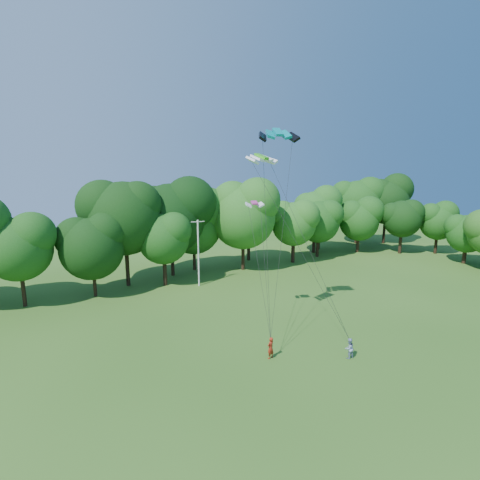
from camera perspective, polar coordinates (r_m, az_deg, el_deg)
utility_pole at (r=44.55m, az=-6.36°, el=-1.90°), size 1.58×0.42×8.01m
kite_flyer_left at (r=29.19m, az=4.67°, el=-16.07°), size 0.70×0.55×1.68m
kite_flyer_right at (r=30.29m, az=16.29°, el=-15.56°), size 0.81×0.65×1.57m
kite_teal at (r=31.99m, az=5.79°, el=16.04°), size 3.49×2.41×0.80m
kite_green at (r=30.39m, az=3.30°, el=12.61°), size 2.84×1.76×0.53m
kite_pink at (r=32.77m, az=2.21°, el=5.71°), size 1.76×1.25×0.31m
tree_back_center at (r=48.60m, az=-10.54°, el=4.84°), size 9.84×9.84×14.31m
tree_back_east at (r=62.29m, az=11.37°, el=4.44°), size 7.76×7.76×11.29m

